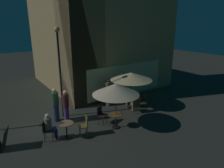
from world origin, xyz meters
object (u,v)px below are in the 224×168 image
Objects in this scene: patron_seated_0 at (126,93)px; patron_standing_3 at (66,106)px; patio_umbrella_0 at (131,76)px; cafe_chair_4 at (46,128)px; menu_sandwich_board at (0,140)px; patron_standing_5 at (55,105)px; cafe_chair_2 at (136,104)px; cafe_table_0 at (131,100)px; patio_umbrella_1 at (116,89)px; cafe_chair_0 at (143,99)px; patron_seated_2 at (50,125)px; cafe_table_2 at (66,128)px; cafe_chair_1 at (125,95)px; cafe_table_1 at (116,119)px; street_lamp_near_corner at (59,60)px; cafe_chair_5 at (85,124)px; cafe_chair_3 at (101,113)px; patron_standing_4 at (108,92)px; patron_seated_1 at (135,102)px.

patron_standing_3 is at bearing -72.45° from patron_seated_0.
patio_umbrella_0 is 5.52m from cafe_chair_4.
menu_sandwich_board is at bearing 156.65° from patron_standing_3.
cafe_chair_2 is at bearing 95.83° from patron_standing_5.
patron_seated_0 is at bearing 76.64° from cafe_table_0.
patio_umbrella_1 is 3.46m from cafe_chair_0.
patron_seated_0 is at bearing 40.11° from patron_seated_2.
cafe_chair_1 is at bearing 21.47° from cafe_table_2.
patron_seated_0 is 0.70× the size of patron_standing_3.
cafe_chair_1 is at bearing 44.43° from cafe_table_1.
street_lamp_near_corner reaches higher than cafe_chair_4.
cafe_chair_2 is at bearing -110.12° from patio_umbrella_0.
cafe_chair_4 reaches higher than cafe_table_0.
patio_umbrella_1 is 2.14m from cafe_chair_5.
patron_seated_0 is (4.69, 1.72, 0.18)m from cafe_table_2.
cafe_chair_3 is at bearing 115.71° from patio_umbrella_1.
street_lamp_near_corner is 2.74× the size of patron_standing_3.
cafe_chair_4 is (1.75, -0.35, 0.10)m from menu_sandwich_board.
patron_standing_3 reaches higher than cafe_table_2.
patio_umbrella_0 is 1.36× the size of patron_standing_5.
patron_standing_3 reaches higher than cafe_chair_0.
patio_umbrella_0 is 1.41× the size of patron_standing_4.
patron_seated_1 is (5.06, -0.00, 0.09)m from cafe_chair_4.
cafe_chair_5 is (0.08, -2.46, -2.57)m from street_lamp_near_corner.
patio_umbrella_0 is (2.17, 1.48, 1.49)m from cafe_table_1.
cafe_chair_5 is at bearing -49.86° from patron_seated_0.
cafe_chair_0 is at bearing 105.22° from patron_standing_5.
cafe_table_2 is 0.82× the size of cafe_chair_3.
street_lamp_near_corner is 2.11× the size of patio_umbrella_1.
street_lamp_near_corner is at bearing 121.73° from patio_umbrella_1.
patron_seated_1 is at bearing 25.90° from patron_seated_2.
cafe_chair_2 reaches higher than cafe_table_0.
patron_seated_2 is at bearing 154.84° from cafe_table_2.
menu_sandwich_board is 0.78× the size of patron_seated_1.
patio_umbrella_1 reaches higher than patio_umbrella_0.
patron_seated_1 is (0.06, 0.15, 0.11)m from cafe_chair_2.
cafe_table_0 is at bearing 34.26° from cafe_table_1.
cafe_chair_1 is 5.70m from cafe_chair_4.
patron_seated_2 is at bearing -172.13° from patio_umbrella_0.
cafe_table_0 is 0.41× the size of patron_standing_5.
street_lamp_near_corner reaches higher than patron_standing_3.
cafe_table_0 is 0.59× the size of patron_seated_0.
patio_umbrella_0 is 1.95× the size of patron_seated_2.
patio_umbrella_0 is at bearing -143.72° from cafe_chair_5.
patron_seated_2 reaches higher than cafe_chair_4.
patio_umbrella_1 is 2.71× the size of cafe_chair_1.
patron_standing_5 is (0.20, 1.89, 0.39)m from cafe_table_2.
street_lamp_near_corner is at bearing 86.22° from patron_standing_4.
cafe_chair_0 is 0.69× the size of patron_seated_2.
patron_standing_4 is (6.13, 1.38, 0.40)m from menu_sandwich_board.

